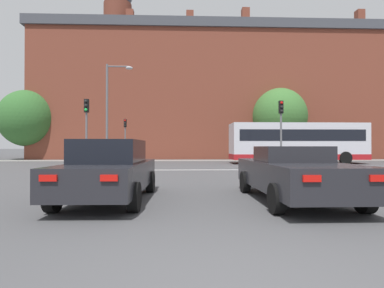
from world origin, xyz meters
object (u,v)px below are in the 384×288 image
(traffic_light_near_left, at_px, (86,122))
(street_lamp_junction, at_px, (111,104))
(bus_crossing_lead, at_px, (297,142))
(traffic_light_far_right, at_px, (248,135))
(traffic_light_far_left, at_px, (125,133))
(car_saloon_left, at_px, (110,170))
(pedestrian_walking_east, at_px, (277,151))
(pedestrian_waiting, at_px, (109,151))
(car_roadster_right, at_px, (293,173))
(traffic_light_near_right, at_px, (281,123))

(traffic_light_near_left, distance_m, street_lamp_junction, 3.49)
(bus_crossing_lead, bearing_deg, traffic_light_far_right, -149.91)
(traffic_light_far_left, bearing_deg, car_saloon_left, -80.46)
(car_saloon_left, bearing_deg, bus_crossing_lead, 56.76)
(car_saloon_left, distance_m, pedestrian_walking_east, 24.71)
(car_saloon_left, xyz_separation_m, traffic_light_far_right, (8.44, 21.65, 1.72))
(pedestrian_waiting, bearing_deg, bus_crossing_lead, -6.73)
(car_roadster_right, xyz_separation_m, street_lamp_junction, (-7.79, 13.76, 3.68))
(traffic_light_near_left, relative_size, traffic_light_far_left, 1.03)
(traffic_light_near_right, xyz_separation_m, traffic_light_far_left, (-11.84, 11.18, -0.10))
(car_roadster_right, xyz_separation_m, traffic_light_near_left, (-8.58, 10.72, 2.15))
(car_roadster_right, bearing_deg, car_saloon_left, 177.20)
(traffic_light_near_right, relative_size, pedestrian_waiting, 2.56)
(traffic_light_far_right, bearing_deg, traffic_light_near_left, -137.93)
(traffic_light_far_right, relative_size, street_lamp_junction, 0.51)
(car_saloon_left, relative_size, traffic_light_near_right, 1.06)
(pedestrian_walking_east, bearing_deg, street_lamp_junction, -142.84)
(traffic_light_far_right, height_order, pedestrian_waiting, traffic_light_far_right)
(pedestrian_walking_east, bearing_deg, pedestrian_waiting, -176.38)
(car_roadster_right, distance_m, traffic_light_far_left, 23.88)
(traffic_light_far_right, xyz_separation_m, traffic_light_near_right, (-0.31, -10.77, 0.38))
(traffic_light_near_left, distance_m, traffic_light_far_left, 11.54)
(traffic_light_far_left, bearing_deg, bus_crossing_lead, -19.98)
(car_saloon_left, bearing_deg, pedestrian_waiting, 104.69)
(pedestrian_walking_east, bearing_deg, traffic_light_far_right, -167.71)
(bus_crossing_lead, height_order, street_lamp_junction, street_lamp_junction)
(car_saloon_left, xyz_separation_m, bus_crossing_lead, (11.38, 16.57, 0.99))
(traffic_light_near_left, bearing_deg, car_roadster_right, -51.35)
(traffic_light_far_right, xyz_separation_m, pedestrian_walking_east, (2.98, 0.26, -1.55))
(traffic_light_far_right, height_order, traffic_light_near_right, traffic_light_near_right)
(traffic_light_near_left, bearing_deg, pedestrian_walking_east, 36.66)
(bus_crossing_lead, height_order, traffic_light_near_left, traffic_light_near_left)
(traffic_light_near_right, height_order, pedestrian_walking_east, traffic_light_near_right)
(traffic_light_near_left, relative_size, pedestrian_walking_east, 2.61)
(traffic_light_near_right, xyz_separation_m, pedestrian_waiting, (-13.62, 12.10, -1.90))
(street_lamp_junction, xyz_separation_m, pedestrian_waiting, (-2.38, 9.43, -3.41))
(traffic_light_near_right, xyz_separation_m, street_lamp_junction, (-11.24, 2.68, 1.51))
(pedestrian_waiting, bearing_deg, car_roadster_right, -52.25)
(car_roadster_right, relative_size, traffic_light_far_left, 1.15)
(traffic_light_near_left, height_order, pedestrian_waiting, traffic_light_near_left)
(bus_crossing_lead, xyz_separation_m, pedestrian_waiting, (-16.87, 6.41, -0.79))
(car_roadster_right, bearing_deg, pedestrian_walking_east, 72.84)
(traffic_light_far_left, height_order, pedestrian_walking_east, traffic_light_far_left)
(car_saloon_left, relative_size, pedestrian_waiting, 2.70)
(car_saloon_left, relative_size, car_roadster_right, 0.95)
(traffic_light_near_left, xyz_separation_m, street_lamp_junction, (0.79, 3.04, 1.52))
(car_roadster_right, distance_m, bus_crossing_lead, 18.10)
(traffic_light_near_right, height_order, pedestrian_waiting, traffic_light_near_right)
(car_saloon_left, height_order, traffic_light_near_left, traffic_light_near_left)
(bus_crossing_lead, xyz_separation_m, street_lamp_junction, (-14.49, -3.02, 2.61))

